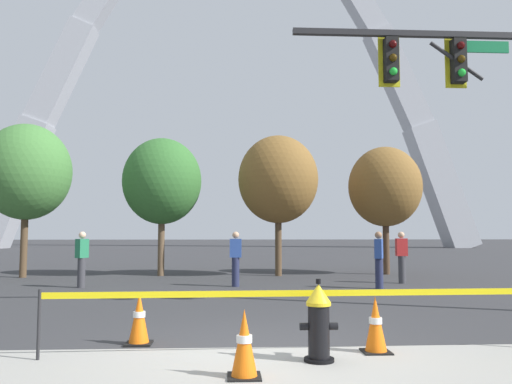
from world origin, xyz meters
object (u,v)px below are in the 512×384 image
Objects in this scene: traffic_cone_curb_edge at (244,344)px; pedestrian_walking_right at (236,258)px; traffic_cone_mid_sidewalk at (376,325)px; pedestrian_near_trees at (82,259)px; fire_hydrant at (319,322)px; traffic_cone_by_hydrant at (139,318)px; traffic_signal_gantry at (472,108)px; pedestrian_walking_left at (379,259)px; pedestrian_standing_center at (402,257)px; monument_arch at (233,80)px.

pedestrian_walking_right reaches higher than traffic_cone_curb_edge.
pedestrian_near_trees is (-6.08, 8.38, 0.46)m from traffic_cone_mid_sidewalk.
traffic_cone_curb_edge is (-0.92, -0.65, -0.11)m from fire_hydrant.
fire_hydrant is at bearing -84.39° from pedestrian_walking_right.
traffic_cone_by_hydrant is 0.12× the size of traffic_signal_gantry.
pedestrian_walking_left reaches higher than traffic_cone_curb_edge.
traffic_cone_curb_edge is 0.12× the size of traffic_signal_gantry.
traffic_cone_curb_edge is 9.51m from pedestrian_walking_right.
traffic_signal_gantry is 3.77× the size of pedestrian_near_trees.
pedestrian_standing_center and pedestrian_walking_right have the same top height.
pedestrian_standing_center is (4.29, 9.54, 0.35)m from fire_hydrant.
traffic_cone_mid_sidewalk is at bearing -88.25° from monument_arch.
traffic_signal_gantry is at bearing -47.12° from pedestrian_walking_right.
traffic_cone_curb_edge is 0.46× the size of pedestrian_walking_left.
traffic_signal_gantry is 46.49m from monument_arch.
traffic_cone_by_hydrant is 1.00× the size of traffic_cone_mid_sidewalk.
monument_arch is 32.88× the size of pedestrian_near_trees.
traffic_signal_gantry reaches higher than traffic_cone_by_hydrant.
traffic_cone_mid_sidewalk is at bearing -12.40° from traffic_cone_by_hydrant.
pedestrian_walking_left is at bearing -11.48° from pedestrian_walking_right.
pedestrian_near_trees is at bearing 120.90° from fire_hydrant.
fire_hydrant is 1.36× the size of traffic_cone_by_hydrant.
traffic_signal_gantry is at bearing 23.28° from traffic_cone_by_hydrant.
fire_hydrant is at bearing 35.39° from traffic_cone_curb_edge.
pedestrian_walking_right reaches higher than traffic_cone_mid_sidewalk.
traffic_signal_gantry is at bearing -28.91° from pedestrian_near_trees.
fire_hydrant reaches higher than traffic_cone_mid_sidewalk.
traffic_cone_mid_sidewalk is 8.61m from pedestrian_walking_right.
traffic_cone_by_hydrant is 1.00× the size of traffic_cone_curb_edge.
traffic_cone_by_hydrant is 0.46× the size of pedestrian_walking_right.
traffic_cone_mid_sidewalk is at bearing -78.71° from pedestrian_walking_right.
traffic_signal_gantry is 7.66m from pedestrian_walking_right.
pedestrian_walking_right is at bearing 132.88° from traffic_signal_gantry.
pedestrian_walking_left is 1.90m from pedestrian_standing_center.
pedestrian_walking_left is at bearing 68.73° from fire_hydrant.
pedestrian_walking_right is (0.05, 9.50, 0.46)m from traffic_cone_curb_edge.
fire_hydrant is 1.36× the size of traffic_cone_curb_edge.
traffic_signal_gantry is 3.77× the size of pedestrian_walking_right.
traffic_cone_curb_edge is 0.46× the size of pedestrian_near_trees.
monument_arch is at bearing 83.26° from pedestrian_near_trees.
monument_arch is (0.28, 48.58, 17.53)m from traffic_cone_curb_edge.
traffic_cone_by_hydrant is 7.89m from pedestrian_walking_right.
pedestrian_near_trees is at bearing 125.94° from traffic_cone_mid_sidewalk.
traffic_cone_curb_edge is at bearing -144.61° from fire_hydrant.
traffic_cone_by_hydrant is at bearing 154.69° from fire_hydrant.
traffic_cone_by_hydrant is 50.02m from monument_arch.
pedestrian_walking_left and pedestrian_near_trees have the same top height.
pedestrian_walking_left is at bearing 99.62° from traffic_signal_gantry.
monument_arch reaches higher than pedestrian_walking_left.
traffic_cone_by_hydrant is 0.01× the size of monument_arch.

